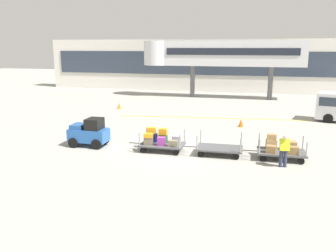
{
  "coord_description": "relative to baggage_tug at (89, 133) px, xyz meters",
  "views": [
    {
      "loc": [
        4.48,
        -17.93,
        5.38
      ],
      "look_at": [
        -0.03,
        -0.83,
        1.4
      ],
      "focal_mm": 37.6,
      "sensor_mm": 36.0,
      "label": 1
    }
  ],
  "objects": [
    {
      "name": "baggage_cart_tail",
      "position": [
        10.15,
        0.28,
        -0.24
      ],
      "size": [
        3.02,
        1.45,
        1.16
      ],
      "color": "#4C4C4F",
      "rests_on": "ground_plane"
    },
    {
      "name": "baggage_handler",
      "position": [
        10.2,
        -0.99,
        0.11
      ],
      "size": [
        0.45,
        0.47,
        1.56
      ],
      "color": "#2D334C",
      "rests_on": "ground_plane"
    },
    {
      "name": "terminal_building",
      "position": [
        4.53,
        26.81,
        2.41
      ],
      "size": [
        45.48,
        2.51,
        6.3
      ],
      "color": "silver",
      "rests_on": "ground_plane"
    },
    {
      "name": "baggage_cart_middle",
      "position": [
        7.16,
        0.16,
        -0.41
      ],
      "size": [
        3.02,
        1.45,
        1.1
      ],
      "color": "#4C4C4F",
      "rests_on": "ground_plane"
    },
    {
      "name": "safety_cone_near",
      "position": [
        7.84,
        7.06,
        -0.48
      ],
      "size": [
        0.36,
        0.36,
        0.55
      ],
      "primitive_type": "cone",
      "color": "#EA590F",
      "rests_on": "ground_plane"
    },
    {
      "name": "baggage_tug",
      "position": [
        0.0,
        0.0,
        0.0
      ],
      "size": [
        2.12,
        1.27,
        1.58
      ],
      "color": "#2659A5",
      "rests_on": "ground_plane"
    },
    {
      "name": "baggage_cart_lead",
      "position": [
        4.07,
        0.12,
        -0.19
      ],
      "size": [
        3.02,
        1.45,
        1.19
      ],
      "color": "#4C4C4F",
      "rests_on": "ground_plane"
    },
    {
      "name": "jet_bridge",
      "position": [
        4.17,
        20.82,
        3.92
      ],
      "size": [
        17.0,
        3.0,
        6.02
      ],
      "color": "silver",
      "rests_on": "ground_plane"
    },
    {
      "name": "safety_cone_far",
      "position": [
        -3.1,
        11.73,
        -0.48
      ],
      "size": [
        0.36,
        0.36,
        0.55
      ],
      "primitive_type": "cone",
      "color": "orange",
      "rests_on": "ground_plane"
    },
    {
      "name": "apron_lead_line",
      "position": [
        5.58,
        9.6,
        -0.75
      ],
      "size": [
        14.52,
        1.96,
        0.01
      ],
      "primitive_type": "cube",
      "rotation": [
        0.0,
        0.0,
        0.12
      ],
      "color": "yellow",
      "rests_on": "ground_plane"
    },
    {
      "name": "ground_plane",
      "position": [
        4.53,
        0.83,
        -0.75
      ],
      "size": [
        120.0,
        120.0,
        0.0
      ],
      "primitive_type": "plane",
      "color": "#9E9B91"
    }
  ]
}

